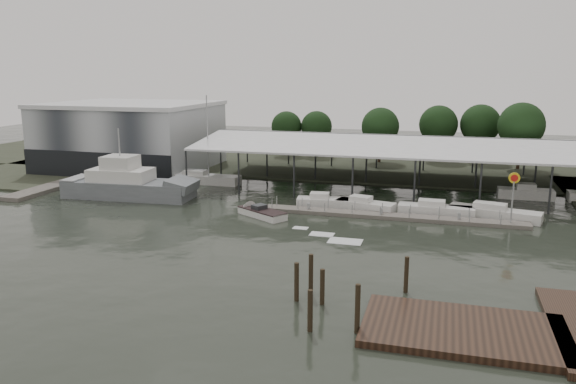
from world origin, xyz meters
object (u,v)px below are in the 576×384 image
(grey_trawler, at_px, (130,185))
(white_sailboat, at_px, (205,179))
(shell_fuel_sign, at_px, (513,189))
(speedboat_underway, at_px, (259,212))

(grey_trawler, relative_size, white_sailboat, 1.35)
(shell_fuel_sign, xyz_separation_m, speedboat_underway, (-25.86, -2.96, -3.53))
(shell_fuel_sign, height_order, grey_trawler, grey_trawler)
(shell_fuel_sign, bearing_deg, grey_trawler, 178.53)
(shell_fuel_sign, relative_size, grey_trawler, 0.33)
(white_sailboat, relative_size, speedboat_underway, 0.78)
(grey_trawler, bearing_deg, shell_fuel_sign, -5.09)
(grey_trawler, height_order, white_sailboat, white_sailboat)
(shell_fuel_sign, relative_size, speedboat_underway, 0.35)
(shell_fuel_sign, xyz_separation_m, white_sailboat, (-38.91, 11.84, -3.28))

